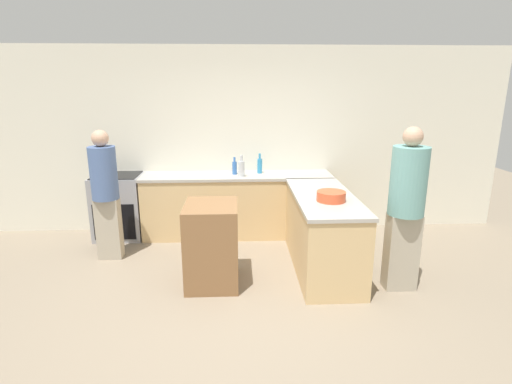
% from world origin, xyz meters
% --- Properties ---
extents(ground_plane, '(14.00, 14.00, 0.00)m').
position_xyz_m(ground_plane, '(0.00, 0.00, 0.00)').
color(ground_plane, gray).
extents(wall_back, '(8.00, 0.06, 2.70)m').
position_xyz_m(wall_back, '(0.00, 2.40, 1.35)').
color(wall_back, silver).
rests_on(wall_back, ground_plane).
extents(counter_back, '(2.72, 0.61, 0.91)m').
position_xyz_m(counter_back, '(0.00, 2.08, 0.46)').
color(counter_back, '#D6B27A').
rests_on(counter_back, ground_plane).
extents(counter_peninsula, '(0.69, 1.76, 0.91)m').
position_xyz_m(counter_peninsula, '(1.01, 0.92, 0.46)').
color(counter_peninsula, '#D6B27A').
rests_on(counter_peninsula, ground_plane).
extents(range_oven, '(0.68, 0.59, 0.92)m').
position_xyz_m(range_oven, '(-1.70, 2.07, 0.46)').
color(range_oven, '#99999E').
rests_on(range_oven, ground_plane).
extents(island_table, '(0.57, 0.68, 0.91)m').
position_xyz_m(island_table, '(-0.28, 0.59, 0.46)').
color(island_table, brown).
rests_on(island_table, ground_plane).
extents(mixing_bowl, '(0.32, 0.32, 0.11)m').
position_xyz_m(mixing_bowl, '(1.04, 0.67, 0.97)').
color(mixing_bowl, '#DB512D').
rests_on(mixing_bowl, counter_peninsula).
extents(dish_soap_bottle, '(0.07, 0.07, 0.29)m').
position_xyz_m(dish_soap_bottle, '(0.33, 2.16, 1.02)').
color(dish_soap_bottle, '#338CBF').
rests_on(dish_soap_bottle, counter_back).
extents(water_bottle_blue, '(0.07, 0.07, 0.25)m').
position_xyz_m(water_bottle_blue, '(-0.03, 2.10, 1.01)').
color(water_bottle_blue, '#386BB7').
rests_on(water_bottle_blue, counter_back).
extents(vinegar_bottle_clear, '(0.09, 0.09, 0.30)m').
position_xyz_m(vinegar_bottle_clear, '(0.07, 1.93, 1.03)').
color(vinegar_bottle_clear, silver).
rests_on(vinegar_bottle_clear, counter_back).
extents(person_by_range, '(0.32, 0.32, 1.64)m').
position_xyz_m(person_by_range, '(-1.62, 1.32, 0.89)').
color(person_by_range, '#ADA38E').
rests_on(person_by_range, ground_plane).
extents(person_at_peninsula, '(0.37, 0.37, 1.75)m').
position_xyz_m(person_at_peninsula, '(1.75, 0.37, 0.95)').
color(person_at_peninsula, '#ADA38E').
rests_on(person_at_peninsula, ground_plane).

